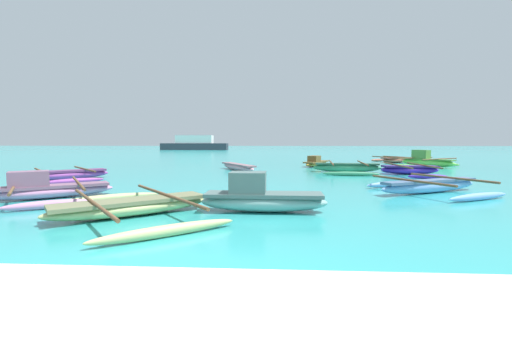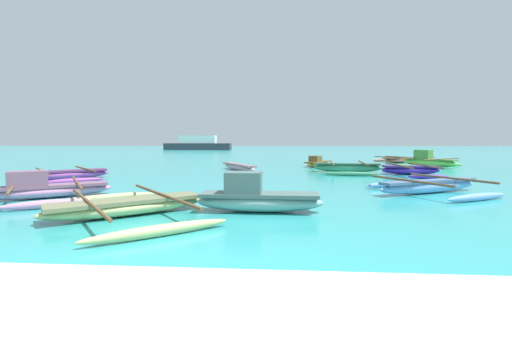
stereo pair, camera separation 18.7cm
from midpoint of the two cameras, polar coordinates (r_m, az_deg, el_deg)
The scene contains 13 objects.
ground_plane at distance 3.53m, azimuth -25.29°, elevation -21.91°, with size 240.00×240.00×0.00m.
moored_boat_0 at distance 11.06m, azimuth -32.14°, elevation -2.68°, with size 3.70×4.11×0.77m.
moored_boat_1 at distance 16.04m, azimuth -29.69°, elevation -0.63°, with size 4.00×4.06×0.44m.
moored_boat_2 at distance 23.72m, azimuth 26.31°, elevation 1.40°, with size 4.32×3.91×1.04m.
moored_boat_3 at distance 11.67m, azimuth 26.64°, elevation -2.32°, with size 3.67×3.87×0.46m.
moored_boat_4 at distance 7.64m, azimuth 0.12°, elevation -4.56°, with size 2.83×0.78×0.89m.
moored_boat_5 at distance 27.12m, azimuth 22.06°, elevation 1.65°, with size 2.82×4.20×0.44m.
moored_boat_6 at distance 17.85m, azimuth 23.97°, elevation 0.14°, with size 2.69×4.20×0.47m.
moored_boat_7 at distance 7.76m, azimuth -20.63°, elevation -5.67°, with size 4.60×4.86×0.40m.
moored_boat_8 at distance 18.02m, azimuth 14.60°, elevation 0.48°, with size 3.45×4.34×0.51m.
moored_boat_9 at distance 21.86m, azimuth 9.74°, elevation 1.32°, with size 2.03×2.92×0.68m.
moored_boat_10 at distance 18.54m, azimuth -3.32°, elevation 0.64°, with size 2.38×3.74×0.36m.
distant_ferry at distance 64.92m, azimuth -10.28°, elevation 4.37°, with size 12.31×2.71×2.71m.
Camera 1 is at (1.47, -2.76, 1.56)m, focal length 24.00 mm.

